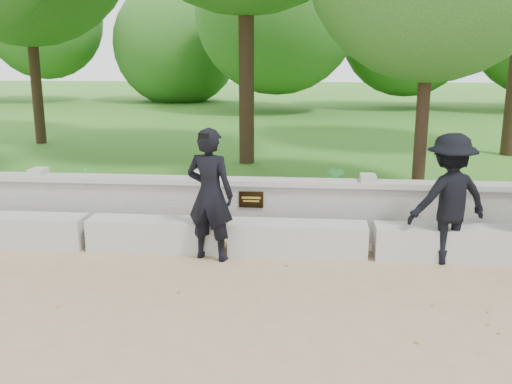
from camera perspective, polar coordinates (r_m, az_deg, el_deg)
ground at (r=6.35m, az=-5.52°, el=-11.70°), size 80.00×80.00×0.00m
lawn at (r=19.83m, az=2.03°, el=6.18°), size 40.00×22.00×0.25m
concrete_bench at (r=8.00m, az=-3.03°, el=-4.45°), size 11.90×0.45×0.45m
parapet_wall at (r=8.60m, az=-2.38°, el=-1.49°), size 12.50×0.35×0.90m
man_main at (r=7.57m, az=-4.62°, el=-0.25°), size 0.75×0.68×1.79m
visitor_mid at (r=7.87m, az=18.74°, el=-0.65°), size 1.27×0.99×1.73m
shrub_a at (r=9.87m, az=-16.45°, el=0.54°), size 0.39×0.39×0.63m
shrub_b at (r=9.18m, az=7.96°, el=0.20°), size 0.48×0.48×0.68m
shrub_d at (r=9.74m, az=-5.37°, el=0.69°), size 0.41×0.42×0.56m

